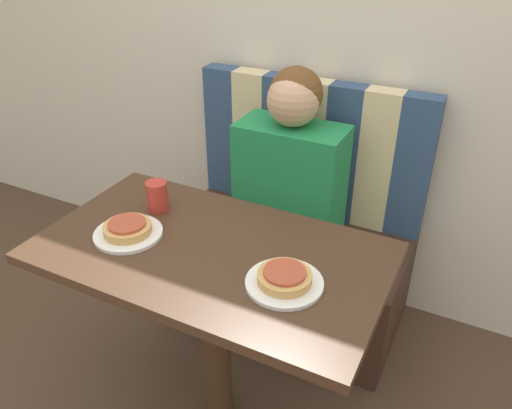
# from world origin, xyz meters

# --- Properties ---
(wall_back) EXTENTS (7.00, 0.05, 2.60)m
(wall_back) POSITION_xyz_m (0.00, 0.96, 1.30)
(wall_back) COLOR beige
(wall_back) RESTS_ON ground_plane
(booth_seat) EXTENTS (1.04, 0.55, 0.46)m
(booth_seat) POSITION_xyz_m (0.00, 0.63, 0.23)
(booth_seat) COLOR #382319
(booth_seat) RESTS_ON ground_plane
(booth_backrest) EXTENTS (1.04, 0.09, 0.62)m
(booth_backrest) POSITION_xyz_m (0.00, 0.86, 0.77)
(booth_backrest) COLOR navy
(booth_backrest) RESTS_ON booth_seat
(dining_table) EXTENTS (1.09, 0.62, 0.78)m
(dining_table) POSITION_xyz_m (0.00, 0.00, 0.67)
(dining_table) COLOR #422B1C
(dining_table) RESTS_ON ground_plane
(person) EXTENTS (0.43, 0.24, 0.72)m
(person) POSITION_xyz_m (0.00, 0.63, 0.81)
(person) COLOR #1E8447
(person) RESTS_ON booth_seat
(plate_left) EXTENTS (0.22, 0.22, 0.01)m
(plate_left) POSITION_xyz_m (-0.28, -0.06, 0.78)
(plate_left) COLOR white
(plate_left) RESTS_ON dining_table
(plate_right) EXTENTS (0.22, 0.22, 0.01)m
(plate_right) POSITION_xyz_m (0.28, -0.06, 0.78)
(plate_right) COLOR white
(plate_right) RESTS_ON dining_table
(pizza_left) EXTENTS (0.15, 0.15, 0.04)m
(pizza_left) POSITION_xyz_m (-0.28, -0.06, 0.81)
(pizza_left) COLOR tan
(pizza_left) RESTS_ON plate_left
(pizza_right) EXTENTS (0.15, 0.15, 0.04)m
(pizza_right) POSITION_xyz_m (0.28, -0.06, 0.81)
(pizza_right) COLOR tan
(pizza_right) RESTS_ON plate_right
(drinking_cup) EXTENTS (0.07, 0.07, 0.11)m
(drinking_cup) POSITION_xyz_m (-0.28, 0.12, 0.83)
(drinking_cup) COLOR #B23328
(drinking_cup) RESTS_ON dining_table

